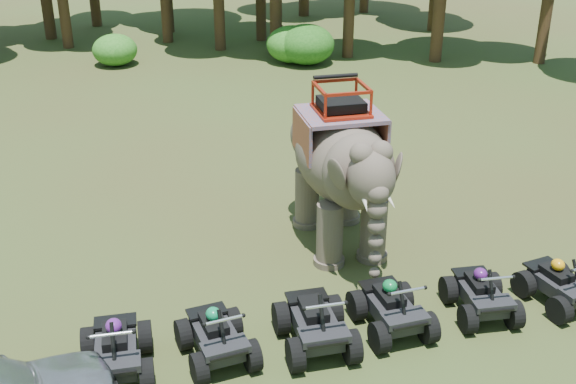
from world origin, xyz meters
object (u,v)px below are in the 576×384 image
elephant (340,165)px  atv_5 (561,279)px  atv_4 (482,289)px  atv_0 (115,344)px  atv_1 (216,330)px  atv_3 (392,302)px  atv_2 (316,316)px

elephant → atv_5: 5.42m
atv_4 → atv_5: atv_4 is taller
atv_0 → atv_1: size_ratio=1.05×
elephant → atv_3: bearing=-90.7°
elephant → atv_2: bearing=-113.0°
elephant → atv_3: (-0.18, -3.74, -1.36)m
atv_1 → atv_3: size_ratio=0.97×
elephant → atv_5: elephant is taller
atv_2 → atv_4: (3.59, 0.12, -0.07)m
atv_2 → atv_3: atv_2 is taller
atv_4 → atv_0: bearing=-174.5°
elephant → atv_5: (3.58, -3.82, -1.40)m
atv_1 → atv_4: bearing=-7.0°
atv_2 → atv_5: atv_2 is taller
atv_0 → elephant: bearing=37.3°
atv_1 → atv_2: 1.89m
atv_2 → atv_4: atv_2 is taller
atv_0 → atv_3: size_ratio=1.02×
atv_1 → atv_3: 3.51m
atv_0 → atv_5: size_ratio=1.08×
elephant → atv_2: size_ratio=2.61×
atv_0 → atv_2: bearing=0.8°
atv_1 → atv_4: size_ratio=1.03×
atv_5 → atv_4: bearing=167.9°
atv_2 → atv_4: size_ratio=1.11×
atv_0 → atv_5: bearing=2.7°
atv_3 → atv_5: 3.76m
atv_4 → elephant: bearing=121.7°
atv_1 → atv_2: bearing=-11.1°
atv_1 → atv_5: size_ratio=1.04×
atv_2 → atv_1: bearing=177.8°
atv_4 → atv_5: bearing=3.1°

